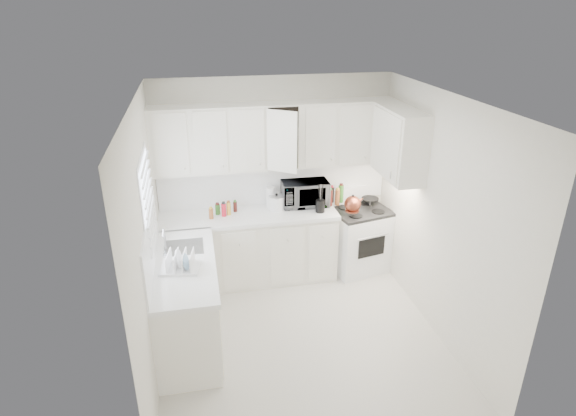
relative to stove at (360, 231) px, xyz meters
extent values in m
plane|color=beige|center=(-1.10, -1.29, -0.56)|extent=(3.20, 3.20, 0.00)
plane|color=white|center=(-1.10, -1.29, 2.04)|extent=(3.20, 3.20, 0.00)
plane|color=silver|center=(-1.10, 0.31, 0.74)|extent=(3.00, 0.00, 3.00)
plane|color=silver|center=(-1.10, -2.89, 0.74)|extent=(3.00, 0.00, 3.00)
plane|color=silver|center=(-2.60, -1.29, 0.74)|extent=(0.00, 3.20, 3.20)
plane|color=silver|center=(0.40, -1.29, 0.74)|extent=(0.00, 3.20, 3.20)
cube|color=white|center=(-1.49, 0.00, 0.36)|extent=(2.24, 0.64, 0.05)
cube|color=white|center=(-2.29, -1.09, 0.36)|extent=(0.64, 1.62, 0.05)
cube|color=white|center=(-1.10, 0.30, 0.66)|extent=(2.98, 0.02, 0.55)
cube|color=white|center=(-2.59, -1.09, 0.66)|extent=(0.02, 1.60, 0.55)
imported|color=gray|center=(-0.74, 0.17, 0.59)|extent=(0.60, 0.33, 0.40)
cylinder|color=white|center=(-1.18, 0.17, 0.52)|extent=(0.12, 0.12, 0.27)
cylinder|color=#985429|center=(-1.95, 0.13, 0.45)|extent=(0.06, 0.06, 0.13)
cylinder|color=#377C29|center=(-1.88, 0.04, 0.45)|extent=(0.06, 0.06, 0.13)
cylinder|color=red|center=(-1.80, 0.13, 0.45)|extent=(0.06, 0.06, 0.13)
cylinder|color=gold|center=(-1.73, 0.04, 0.45)|extent=(0.06, 0.06, 0.13)
cylinder|color=#521C17|center=(-1.65, 0.13, 0.45)|extent=(0.06, 0.06, 0.13)
cylinder|color=red|center=(-0.52, 0.17, 0.48)|extent=(0.06, 0.06, 0.19)
cylinder|color=gold|center=(-0.47, 0.11, 0.48)|extent=(0.06, 0.06, 0.19)
cylinder|color=#521C17|center=(-0.41, 0.17, 0.48)|extent=(0.06, 0.06, 0.19)
cylinder|color=black|center=(-0.36, 0.11, 0.48)|extent=(0.06, 0.06, 0.19)
cylinder|color=#985429|center=(-0.30, 0.17, 0.48)|extent=(0.06, 0.06, 0.19)
cylinder|color=#377C29|center=(-0.25, 0.11, 0.48)|extent=(0.06, 0.06, 0.19)
camera|label=1|loc=(-2.09, -5.46, 2.85)|focal=29.76mm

